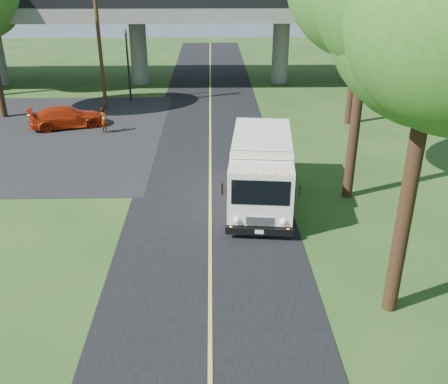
{
  "coord_description": "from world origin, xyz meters",
  "views": [
    {
      "loc": [
        0.12,
        -11.27,
        9.72
      ],
      "look_at": [
        0.55,
        6.11,
        1.6
      ],
      "focal_mm": 40.0,
      "sensor_mm": 36.0,
      "label": 1
    }
  ],
  "objects_px": {
    "utility_pole": "(99,42)",
    "traffic_signal": "(128,58)",
    "red_sedan": "(67,117)",
    "step_van": "(261,169)",
    "pedestrian": "(104,120)"
  },
  "relations": [
    {
      "from": "traffic_signal",
      "to": "pedestrian",
      "type": "height_order",
      "value": "traffic_signal"
    },
    {
      "from": "utility_pole",
      "to": "pedestrian",
      "type": "xyz_separation_m",
      "value": [
        1.01,
        -5.62,
        -3.78
      ]
    },
    {
      "from": "utility_pole",
      "to": "pedestrian",
      "type": "distance_m",
      "value": 6.85
    },
    {
      "from": "step_van",
      "to": "red_sedan",
      "type": "height_order",
      "value": "step_van"
    },
    {
      "from": "red_sedan",
      "to": "step_van",
      "type": "bearing_deg",
      "value": -153.07
    },
    {
      "from": "utility_pole",
      "to": "traffic_signal",
      "type": "bearing_deg",
      "value": 53.13
    },
    {
      "from": "step_van",
      "to": "red_sedan",
      "type": "distance_m",
      "value": 15.85
    },
    {
      "from": "traffic_signal",
      "to": "red_sedan",
      "type": "height_order",
      "value": "traffic_signal"
    },
    {
      "from": "step_van",
      "to": "red_sedan",
      "type": "relative_size",
      "value": 1.53
    },
    {
      "from": "step_van",
      "to": "pedestrian",
      "type": "relative_size",
      "value": 4.37
    },
    {
      "from": "traffic_signal",
      "to": "step_van",
      "type": "height_order",
      "value": "traffic_signal"
    },
    {
      "from": "utility_pole",
      "to": "red_sedan",
      "type": "distance_m",
      "value": 6.11
    },
    {
      "from": "red_sedan",
      "to": "pedestrian",
      "type": "relative_size",
      "value": 2.85
    },
    {
      "from": "pedestrian",
      "to": "step_van",
      "type": "bearing_deg",
      "value": 171.09
    },
    {
      "from": "red_sedan",
      "to": "pedestrian",
      "type": "distance_m",
      "value": 2.85
    }
  ]
}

